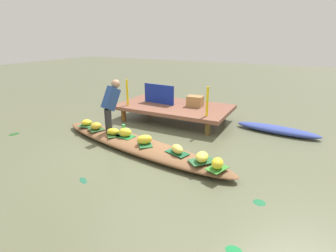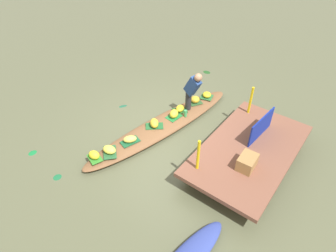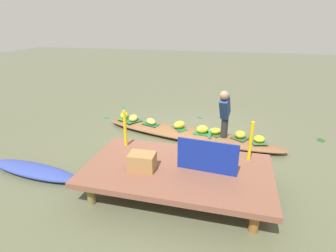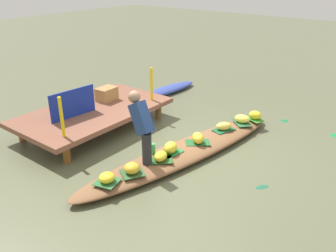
# 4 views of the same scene
# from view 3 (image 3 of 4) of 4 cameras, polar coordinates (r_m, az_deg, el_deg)

# --- Properties ---
(canal_water) EXTENTS (40.00, 40.00, 0.00)m
(canal_water) POSITION_cam_3_polar(r_m,az_deg,el_deg) (6.88, 4.40, -2.50)
(canal_water) COLOR #585B41
(canal_water) RESTS_ON ground
(dock_platform) EXTENTS (3.20, 1.80, 0.44)m
(dock_platform) POSITION_cam_3_polar(r_m,az_deg,el_deg) (4.70, 1.99, -9.52)
(dock_platform) COLOR brown
(dock_platform) RESTS_ON ground
(vendor_boat) EXTENTS (4.80, 1.64, 0.20)m
(vendor_boat) POSITION_cam_3_polar(r_m,az_deg,el_deg) (6.84, 4.42, -1.74)
(vendor_boat) COLOR brown
(vendor_boat) RESTS_ON ground
(moored_boat) EXTENTS (2.08, 0.67, 0.18)m
(moored_boat) POSITION_cam_3_polar(r_m,az_deg,el_deg) (5.89, -26.71, -8.47)
(moored_boat) COLOR #33449A
(moored_boat) RESTS_ON ground
(leaf_mat_0) EXTENTS (0.37, 0.44, 0.01)m
(leaf_mat_0) POSITION_cam_3_polar(r_m,az_deg,el_deg) (7.72, -9.29, 1.67)
(leaf_mat_0) COLOR #36842C
(leaf_mat_0) RESTS_ON vendor_boat
(banana_bunch_0) EXTENTS (0.22, 0.28, 0.19)m
(banana_bunch_0) POSITION_cam_3_polar(r_m,az_deg,el_deg) (7.69, -9.33, 2.32)
(banana_bunch_0) COLOR yellow
(banana_bunch_0) RESTS_ON vendor_boat
(leaf_mat_1) EXTENTS (0.41, 0.41, 0.01)m
(leaf_mat_1) POSITION_cam_3_polar(r_m,az_deg,el_deg) (6.50, 18.83, -3.21)
(leaf_mat_1) COLOR #2C6635
(leaf_mat_1) RESTS_ON vendor_boat
(banana_bunch_1) EXTENTS (0.35, 0.35, 0.15)m
(banana_bunch_1) POSITION_cam_3_polar(r_m,az_deg,el_deg) (6.48, 18.90, -2.63)
(banana_bunch_1) COLOR yellow
(banana_bunch_1) RESTS_ON vendor_boat
(leaf_mat_2) EXTENTS (0.47, 0.46, 0.01)m
(leaf_mat_2) POSITION_cam_3_polar(r_m,az_deg,el_deg) (6.59, 15.11, -2.43)
(leaf_mat_2) COLOR #2D562C
(leaf_mat_2) RESTS_ON vendor_boat
(banana_bunch_2) EXTENTS (0.35, 0.35, 0.17)m
(banana_bunch_2) POSITION_cam_3_polar(r_m,az_deg,el_deg) (6.56, 15.18, -1.76)
(banana_bunch_2) COLOR gold
(banana_bunch_2) RESTS_ON vendor_boat
(leaf_mat_3) EXTENTS (0.48, 0.48, 0.01)m
(leaf_mat_3) POSITION_cam_3_polar(r_m,az_deg,el_deg) (6.69, 10.04, -1.62)
(leaf_mat_3) COLOR #275122
(leaf_mat_3) RESTS_ON vendor_boat
(banana_bunch_3) EXTENTS (0.34, 0.29, 0.15)m
(banana_bunch_3) POSITION_cam_3_polar(r_m,az_deg,el_deg) (6.66, 10.08, -1.04)
(banana_bunch_3) COLOR gold
(banana_bunch_3) RESTS_ON vendor_boat
(leaf_mat_4) EXTENTS (0.51, 0.53, 0.01)m
(leaf_mat_4) POSITION_cam_3_polar(r_m,az_deg,el_deg) (7.48, -7.38, 1.11)
(leaf_mat_4) COLOR #295E34
(leaf_mat_4) RESTS_ON vendor_boat
(banana_bunch_4) EXTENTS (0.27, 0.35, 0.17)m
(banana_bunch_4) POSITION_cam_3_polar(r_m,az_deg,el_deg) (7.45, -7.41, 1.72)
(banana_bunch_4) COLOR #F5DF4F
(banana_bunch_4) RESTS_ON vendor_boat
(leaf_mat_5) EXTENTS (0.50, 0.37, 0.01)m
(leaf_mat_5) POSITION_cam_3_polar(r_m,az_deg,el_deg) (7.20, -3.65, 0.40)
(leaf_mat_5) COLOR #1A5832
(leaf_mat_5) RESTS_ON vendor_boat
(banana_bunch_5) EXTENTS (0.37, 0.35, 0.16)m
(banana_bunch_5) POSITION_cam_3_polar(r_m,az_deg,el_deg) (7.17, -3.67, 0.99)
(banana_bunch_5) COLOR #EBD156
(banana_bunch_5) RESTS_ON vendor_boat
(leaf_mat_6) EXTENTS (0.43, 0.33, 0.01)m
(leaf_mat_6) POSITION_cam_3_polar(r_m,az_deg,el_deg) (6.69, 7.31, -1.47)
(leaf_mat_6) COLOR #207334
(leaf_mat_6) RESTS_ON vendor_boat
(banana_bunch_6) EXTENTS (0.35, 0.30, 0.20)m
(banana_bunch_6) POSITION_cam_3_polar(r_m,az_deg,el_deg) (6.65, 7.35, -0.69)
(banana_bunch_6) COLOR yellow
(banana_bunch_6) RESTS_ON vendor_boat
(leaf_mat_7) EXTENTS (0.50, 0.51, 0.01)m
(leaf_mat_7) POSITION_cam_3_polar(r_m,az_deg,el_deg) (6.92, 2.44, -0.46)
(leaf_mat_7) COLOR #215D2D
(leaf_mat_7) RESTS_ON vendor_boat
(banana_bunch_7) EXTENTS (0.37, 0.37, 0.19)m
(banana_bunch_7) POSITION_cam_3_polar(r_m,az_deg,el_deg) (6.89, 2.45, 0.28)
(banana_bunch_7) COLOR yellow
(banana_bunch_7) RESTS_ON vendor_boat
(vendor_person) EXTENTS (0.27, 0.52, 1.20)m
(vendor_person) POSITION_cam_3_polar(r_m,az_deg,el_deg) (6.23, 12.02, 3.15)
(vendor_person) COLOR #28282D
(vendor_person) RESTS_ON vendor_boat
(water_bottle) EXTENTS (0.08, 0.08, 0.19)m
(water_bottle) POSITION_cam_3_polar(r_m,az_deg,el_deg) (6.42, 8.92, -1.69)
(water_bottle) COLOR #42AA60
(water_bottle) RESTS_ON vendor_boat
(market_banner) EXTENTS (1.01, 0.11, 0.56)m
(market_banner) POSITION_cam_3_polar(r_m,az_deg,el_deg) (4.47, 8.35, -6.52)
(market_banner) COLOR navy
(market_banner) RESTS_ON dock_platform
(railing_post_west) EXTENTS (0.06, 0.06, 0.74)m
(railing_post_west) POSITION_cam_3_polar(r_m,az_deg,el_deg) (4.97, 17.26, -3.14)
(railing_post_west) COLOR yellow
(railing_post_west) RESTS_ON dock_platform
(railing_post_east) EXTENTS (0.06, 0.06, 0.74)m
(railing_post_east) POSITION_cam_3_polar(r_m,az_deg,el_deg) (5.36, -9.16, -0.54)
(railing_post_east) COLOR yellow
(railing_post_east) RESTS_ON dock_platform
(produce_crate) EXTENTS (0.45, 0.34, 0.29)m
(produce_crate) POSITION_cam_3_polar(r_m,az_deg,el_deg) (4.58, -5.54, -7.55)
(produce_crate) COLOR #A27644
(produce_crate) RESTS_ON dock_platform
(drifting_plant_0) EXTENTS (0.26, 0.21, 0.01)m
(drifting_plant_0) POSITION_cam_3_polar(r_m,az_deg,el_deg) (8.29, 6.79, 1.75)
(drifting_plant_0) COLOR #1E583D
(drifting_plant_0) RESTS_ON ground
(drifting_plant_1) EXTENTS (0.21, 0.27, 0.01)m
(drifting_plant_1) POSITION_cam_3_polar(r_m,az_deg,el_deg) (7.73, 29.85, -2.65)
(drifting_plant_1) COLOR #214D1F
(drifting_plant_1) RESTS_ON ground
(drifting_plant_2) EXTENTS (0.19, 0.18, 0.01)m
(drifting_plant_2) POSITION_cam_3_polar(r_m,az_deg,el_deg) (8.43, -13.08, 1.68)
(drifting_plant_2) COLOR #1B663A
(drifting_plant_2) RESTS_ON ground
(drifting_plant_3) EXTENTS (0.21, 0.18, 0.01)m
(drifting_plant_3) POSITION_cam_3_polar(r_m,az_deg,el_deg) (9.33, -9.48, 3.90)
(drifting_plant_3) COLOR #187A39
(drifting_plant_3) RESTS_ON ground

